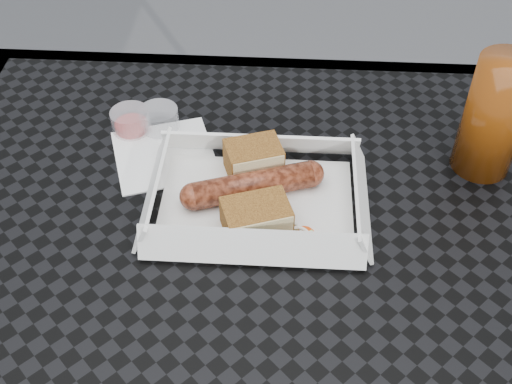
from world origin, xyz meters
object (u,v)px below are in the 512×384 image
(food_tray, at_px, (257,203))
(bratwurst, at_px, (253,185))
(drink_glass, at_px, (494,117))
(patio_table, at_px, (241,310))

(food_tray, distance_m, bratwurst, 0.02)
(bratwurst, height_order, drink_glass, drink_glass)
(patio_table, relative_size, food_tray, 3.64)
(drink_glass, bearing_deg, bratwurst, -165.08)
(bratwurst, relative_size, drink_glass, 1.10)
(patio_table, relative_size, bratwurst, 4.88)
(food_tray, bearing_deg, patio_table, -97.17)
(food_tray, relative_size, bratwurst, 1.34)
(drink_glass, bearing_deg, patio_table, -147.53)
(bratwurst, xyz_separation_m, drink_glass, (0.27, 0.07, 0.05))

